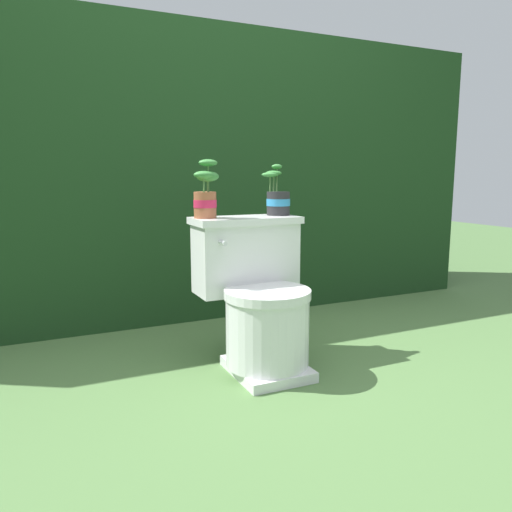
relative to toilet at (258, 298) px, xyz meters
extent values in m
plane|color=#4C703D|center=(0.03, -0.09, -0.31)|extent=(12.00, 12.00, 0.00)
cube|color=#193819|center=(0.03, 1.15, 0.52)|extent=(3.74, 0.79, 1.65)
cube|color=silver|center=(0.00, -0.09, -0.29)|extent=(0.29, 0.36, 0.04)
cylinder|color=silver|center=(0.00, -0.09, -0.12)|extent=(0.35, 0.35, 0.29)
cylinder|color=silver|center=(0.00, -0.09, 0.04)|extent=(0.36, 0.36, 0.04)
cube|color=silver|center=(0.00, 0.13, 0.16)|extent=(0.45, 0.20, 0.31)
cube|color=silver|center=(0.00, 0.13, 0.32)|extent=(0.47, 0.22, 0.03)
cylinder|color=silver|center=(-0.16, 0.00, 0.25)|extent=(0.02, 0.05, 0.02)
cylinder|color=#9E5638|center=(-0.18, 0.15, 0.40)|extent=(0.10, 0.10, 0.11)
cylinder|color=#D1234C|center=(-0.18, 0.15, 0.40)|extent=(0.10, 0.10, 0.03)
cylinder|color=#332319|center=(-0.18, 0.15, 0.45)|extent=(0.09, 0.09, 0.01)
cylinder|color=#4C753D|center=(-0.17, 0.15, 0.51)|extent=(0.01, 0.01, 0.11)
ellipsoid|color=#387F38|center=(-0.17, 0.15, 0.57)|extent=(0.08, 0.06, 0.03)
cylinder|color=#4C753D|center=(-0.17, 0.14, 0.48)|extent=(0.01, 0.01, 0.05)
ellipsoid|color=#387F38|center=(-0.17, 0.14, 0.52)|extent=(0.10, 0.07, 0.04)
cylinder|color=#4C753D|center=(-0.20, 0.12, 0.48)|extent=(0.01, 0.01, 0.06)
ellipsoid|color=#387F38|center=(-0.20, 0.12, 0.52)|extent=(0.09, 0.06, 0.03)
cylinder|color=#262628|center=(0.18, 0.15, 0.39)|extent=(0.11, 0.11, 0.11)
cylinder|color=#2D84BC|center=(0.18, 0.15, 0.40)|extent=(0.11, 0.11, 0.03)
cylinder|color=#332319|center=(0.18, 0.15, 0.44)|extent=(0.10, 0.10, 0.01)
cylinder|color=#4C753D|center=(0.16, 0.17, 0.49)|extent=(0.01, 0.01, 0.08)
ellipsoid|color=#387F38|center=(0.16, 0.17, 0.53)|extent=(0.08, 0.05, 0.02)
cylinder|color=#4C753D|center=(0.18, 0.18, 0.50)|extent=(0.01, 0.01, 0.11)
ellipsoid|color=#387F38|center=(0.18, 0.18, 0.56)|extent=(0.05, 0.04, 0.02)
cylinder|color=#4C753D|center=(0.14, 0.17, 0.48)|extent=(0.01, 0.01, 0.07)
ellipsoid|color=#387F38|center=(0.14, 0.17, 0.52)|extent=(0.08, 0.06, 0.02)
camera|label=1|loc=(-0.89, -1.89, 0.53)|focal=35.00mm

